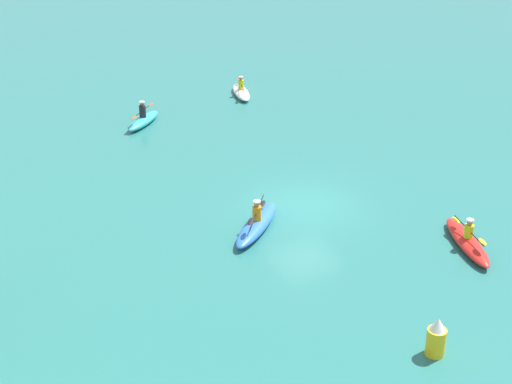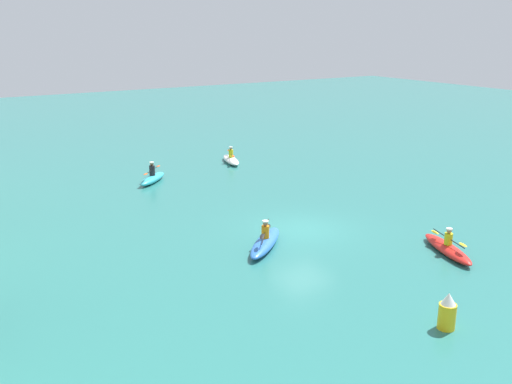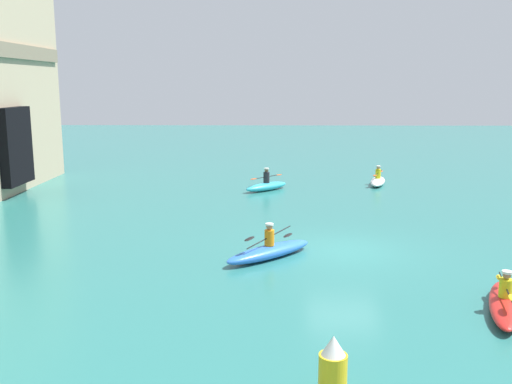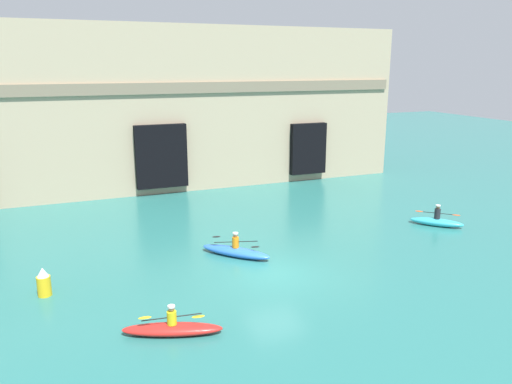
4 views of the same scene
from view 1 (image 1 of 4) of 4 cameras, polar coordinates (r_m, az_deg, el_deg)
name	(u,v)px [view 1 (image 1 of 4)]	position (r m, az deg, el deg)	size (l,w,h in m)	color
ground_plane	(306,205)	(27.64, 4.00, -1.03)	(120.00, 120.00, 0.00)	#28706B
kayak_red	(467,241)	(25.71, 16.54, -3.78)	(3.45, 1.85, 1.07)	red
kayak_cyan	(143,120)	(35.93, -9.01, 5.72)	(2.51, 2.58, 1.22)	#33B2C6
kayak_blue	(257,224)	(25.69, 0.07, -2.56)	(2.99, 3.16, 1.18)	blue
kayak_white	(241,92)	(39.88, -1.19, 8.03)	(3.05, 1.53, 1.09)	white
marker_buoy	(436,338)	(20.25, 14.23, -11.23)	(0.53, 0.53, 1.18)	yellow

